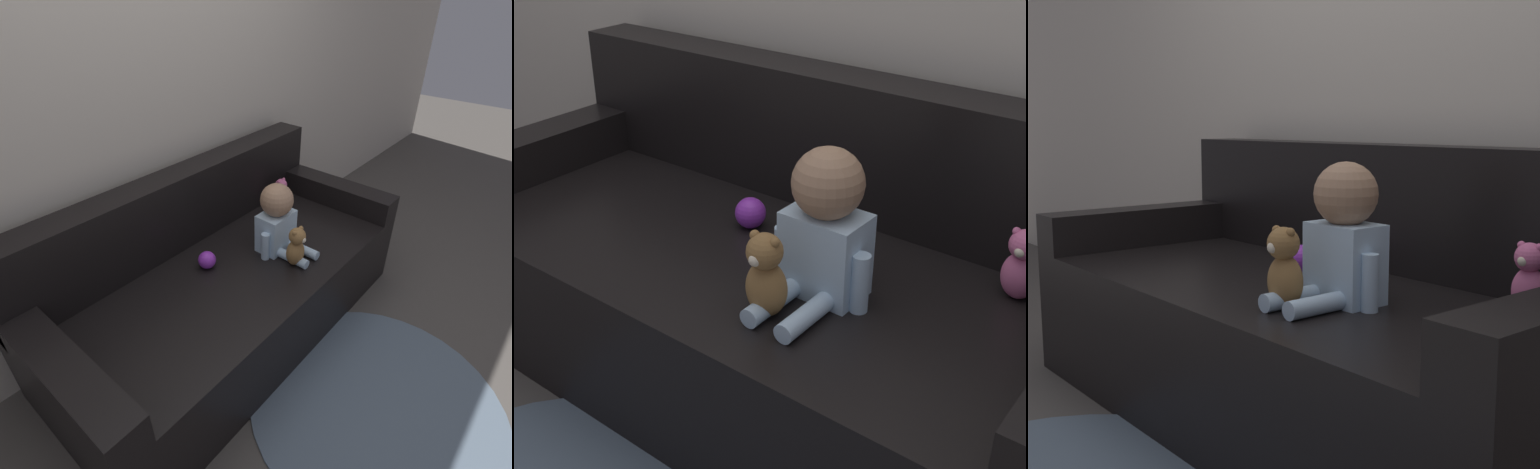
# 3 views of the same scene
# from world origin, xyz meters

# --- Properties ---
(ground_plane) EXTENTS (12.00, 12.00, 0.00)m
(ground_plane) POSITION_xyz_m (0.00, 0.00, 0.00)
(ground_plane) COLOR #4C4742
(wall_back) EXTENTS (8.00, 0.05, 2.60)m
(wall_back) POSITION_xyz_m (0.00, 0.55, 1.30)
(wall_back) COLOR beige
(wall_back) RESTS_ON ground_plane
(couch) EXTENTS (2.05, 0.93, 0.88)m
(couch) POSITION_xyz_m (0.00, 0.05, 0.31)
(couch) COLOR black
(couch) RESTS_ON ground_plane
(person_baby) EXTENTS (0.28, 0.34, 0.39)m
(person_baby) POSITION_xyz_m (0.27, -0.10, 0.64)
(person_baby) COLOR silver
(person_baby) RESTS_ON couch
(teddy_bear_brown) EXTENTS (0.11, 0.10, 0.22)m
(teddy_bear_brown) POSITION_xyz_m (0.22, -0.26, 0.57)
(teddy_bear_brown) COLOR olive
(teddy_bear_brown) RESTS_ON couch
(plush_toy_side) EXTENTS (0.09, 0.09, 0.19)m
(plush_toy_side) POSITION_xyz_m (0.68, 0.19, 0.55)
(plush_toy_side) COLOR #DB6699
(plush_toy_side) RESTS_ON couch
(toy_ball) EXTENTS (0.09, 0.09, 0.09)m
(toy_ball) POSITION_xyz_m (-0.10, 0.08, 0.51)
(toy_ball) COLOR purple
(toy_ball) RESTS_ON couch
(floor_rug) EXTENTS (1.23, 1.23, 0.01)m
(floor_rug) POSITION_xyz_m (0.06, -0.88, 0.01)
(floor_rug) COLOR slate
(floor_rug) RESTS_ON ground_plane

